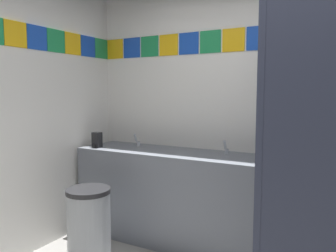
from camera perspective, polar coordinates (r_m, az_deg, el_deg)
wall_back at (r=3.26m, az=16.89°, el=3.34°), size 3.73×0.09×2.69m
vanity_counter at (r=3.39m, az=1.04°, el=-11.66°), size 1.97×0.57×0.90m
faucet_left at (r=3.60m, az=-5.21°, el=-2.62°), size 0.04×0.10×0.14m
faucet_right at (r=3.16m, az=9.75°, el=-3.84°), size 0.04×0.10×0.14m
soap_dispenser at (r=3.60m, az=-11.89°, el=-2.31°), size 0.09×0.09×0.16m
stall_divider at (r=2.21m, az=22.09°, el=-5.64°), size 0.92×1.45×2.10m
trash_bin at (r=3.18m, az=-13.19°, el=-15.72°), size 0.39×0.39×0.63m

